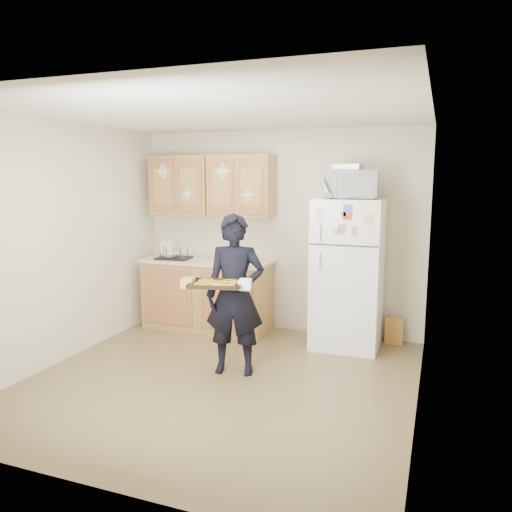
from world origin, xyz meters
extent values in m
plane|color=brown|center=(0.00, 0.00, 0.00)|extent=(3.60, 3.60, 0.00)
plane|color=silver|center=(0.00, 0.00, 2.50)|extent=(3.60, 3.60, 0.00)
cube|color=beige|center=(0.00, 1.80, 1.25)|extent=(3.60, 0.04, 2.50)
cube|color=beige|center=(0.00, -1.80, 1.25)|extent=(3.60, 0.04, 2.50)
cube|color=beige|center=(-1.80, 0.00, 1.25)|extent=(0.04, 3.60, 2.50)
cube|color=beige|center=(1.80, 0.00, 1.25)|extent=(0.04, 3.60, 2.50)
cube|color=white|center=(0.95, 1.43, 0.85)|extent=(0.75, 0.70, 1.70)
cube|color=olive|center=(-0.85, 1.48, 0.43)|extent=(1.60, 0.60, 0.86)
cube|color=beige|center=(-0.85, 1.48, 0.88)|extent=(1.64, 0.64, 0.04)
cube|color=olive|center=(-1.25, 1.61, 1.83)|extent=(0.80, 0.33, 0.75)
cube|color=olive|center=(-0.43, 1.61, 1.83)|extent=(0.80, 0.33, 0.75)
cube|color=gold|center=(1.47, 1.67, 0.16)|extent=(0.20, 0.07, 0.32)
imported|color=black|center=(0.05, 0.25, 0.79)|extent=(0.65, 0.50, 1.59)
cube|color=black|center=(-0.01, -0.04, 0.95)|extent=(0.54, 0.45, 0.04)
cylinder|color=orange|center=(-0.10, -0.15, 0.97)|extent=(0.16, 0.16, 0.02)
cylinder|color=orange|center=(0.11, -0.10, 0.97)|extent=(0.16, 0.16, 0.02)
cylinder|color=orange|center=(-0.14, 0.01, 0.97)|extent=(0.16, 0.16, 0.02)
cylinder|color=orange|center=(0.08, 0.06, 0.97)|extent=(0.16, 0.16, 0.02)
cylinder|color=orange|center=(-0.01, -0.04, 0.97)|extent=(0.16, 0.16, 0.02)
imported|color=white|center=(0.97, 1.38, 1.86)|extent=(0.60, 0.44, 0.31)
cube|color=silver|center=(0.92, 1.41, 2.04)|extent=(0.32, 0.24, 0.06)
cube|color=black|center=(-1.27, 1.39, 0.98)|extent=(0.45, 0.35, 0.17)
imported|color=white|center=(-1.33, 1.39, 0.95)|extent=(0.25, 0.25, 0.05)
imported|color=white|center=(-0.46, 1.33, 1.00)|extent=(0.10, 0.11, 0.20)
camera|label=1|loc=(1.90, -4.15, 1.95)|focal=35.00mm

